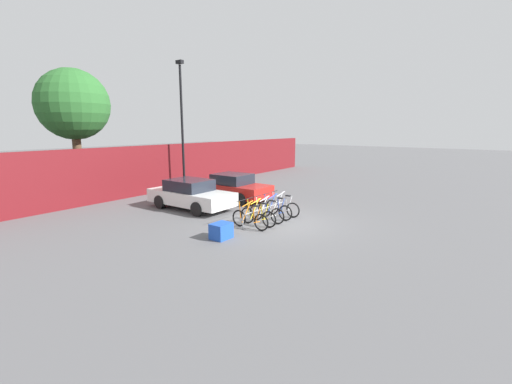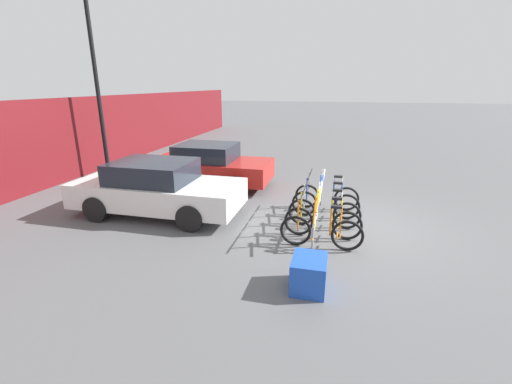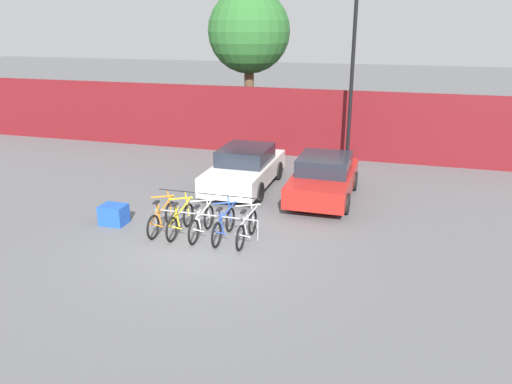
{
  "view_description": "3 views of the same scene",
  "coord_description": "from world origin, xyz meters",
  "px_view_note": "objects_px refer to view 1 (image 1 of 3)",
  "views": [
    {
      "loc": [
        -11.5,
        -7.03,
        3.82
      ],
      "look_at": [
        -0.19,
        1.08,
        1.19
      ],
      "focal_mm": 24.0,
      "sensor_mm": 36.0,
      "label": 1
    },
    {
      "loc": [
        -7.94,
        0.29,
        3.26
      ],
      "look_at": [
        -1.03,
        1.99,
        1.01
      ],
      "focal_mm": 24.0,
      "sensor_mm": 36.0,
      "label": 2
    },
    {
      "loc": [
        4.58,
        -10.72,
        5.38
      ],
      "look_at": [
        0.99,
        1.47,
        1.04
      ],
      "focal_mm": 35.0,
      "sensor_mm": 36.0,
      "label": 3
    }
  ],
  "objects_px": {
    "bicycle_white": "(267,213)",
    "bicycle_silver": "(282,207)",
    "tree_behind_hoarding": "(73,105)",
    "bicycle_orange": "(250,219)",
    "car_red": "(233,187)",
    "bike_rack": "(264,210)",
    "lamp_post": "(182,122)",
    "car_white": "(191,194)",
    "cargo_crate": "(221,231)",
    "bicycle_blue": "(275,210)",
    "bicycle_yellow": "(258,216)"
  },
  "relations": [
    {
      "from": "bicycle_white",
      "to": "car_red",
      "type": "bearing_deg",
      "value": 53.9
    },
    {
      "from": "lamp_post",
      "to": "bicycle_orange",
      "type": "bearing_deg",
      "value": -116.77
    },
    {
      "from": "cargo_crate",
      "to": "tree_behind_hoarding",
      "type": "bearing_deg",
      "value": 86.31
    },
    {
      "from": "bicycle_orange",
      "to": "bicycle_blue",
      "type": "bearing_deg",
      "value": 1.7
    },
    {
      "from": "bicycle_yellow",
      "to": "bicycle_blue",
      "type": "xyz_separation_m",
      "value": [
        1.23,
        0.0,
        0.0
      ]
    },
    {
      "from": "bicycle_orange",
      "to": "lamp_post",
      "type": "distance_m",
      "value": 9.7
    },
    {
      "from": "bicycle_silver",
      "to": "bicycle_yellow",
      "type": "bearing_deg",
      "value": -178.36
    },
    {
      "from": "bicycle_silver",
      "to": "lamp_post",
      "type": "relative_size",
      "value": 0.23
    },
    {
      "from": "bicycle_blue",
      "to": "lamp_post",
      "type": "height_order",
      "value": "lamp_post"
    },
    {
      "from": "bicycle_blue",
      "to": "lamp_post",
      "type": "relative_size",
      "value": 0.23
    },
    {
      "from": "bicycle_blue",
      "to": "tree_behind_hoarding",
      "type": "relative_size",
      "value": 0.25
    },
    {
      "from": "bicycle_white",
      "to": "bicycle_silver",
      "type": "height_order",
      "value": "same"
    },
    {
      "from": "bicycle_blue",
      "to": "bicycle_silver",
      "type": "relative_size",
      "value": 1.0
    },
    {
      "from": "car_white",
      "to": "cargo_crate",
      "type": "relative_size",
      "value": 6.14
    },
    {
      "from": "bicycle_yellow",
      "to": "bicycle_blue",
      "type": "bearing_deg",
      "value": 0.39
    },
    {
      "from": "bicycle_orange",
      "to": "car_red",
      "type": "bearing_deg",
      "value": 47.74
    },
    {
      "from": "bicycle_yellow",
      "to": "tree_behind_hoarding",
      "type": "relative_size",
      "value": 0.25
    },
    {
      "from": "bicycle_yellow",
      "to": "tree_behind_hoarding",
      "type": "height_order",
      "value": "tree_behind_hoarding"
    },
    {
      "from": "bike_rack",
      "to": "bicycle_white",
      "type": "bearing_deg",
      "value": -110.82
    },
    {
      "from": "bike_rack",
      "to": "bicycle_orange",
      "type": "distance_m",
      "value": 1.21
    },
    {
      "from": "bicycle_silver",
      "to": "tree_behind_hoarding",
      "type": "relative_size",
      "value": 0.25
    },
    {
      "from": "cargo_crate",
      "to": "bike_rack",
      "type": "bearing_deg",
      "value": 1.07
    },
    {
      "from": "bike_rack",
      "to": "bicycle_white",
      "type": "relative_size",
      "value": 1.71
    },
    {
      "from": "bicycle_silver",
      "to": "car_white",
      "type": "height_order",
      "value": "car_white"
    },
    {
      "from": "bicycle_blue",
      "to": "car_red",
      "type": "xyz_separation_m",
      "value": [
        1.98,
        3.88,
        0.31
      ]
    },
    {
      "from": "bicycle_white",
      "to": "tree_behind_hoarding",
      "type": "distance_m",
      "value": 11.87
    },
    {
      "from": "bicycle_orange",
      "to": "car_white",
      "type": "relative_size",
      "value": 0.4
    },
    {
      "from": "car_white",
      "to": "tree_behind_hoarding",
      "type": "distance_m",
      "value": 8.01
    },
    {
      "from": "car_white",
      "to": "bicycle_orange",
      "type": "bearing_deg",
      "value": -103.19
    },
    {
      "from": "bicycle_silver",
      "to": "cargo_crate",
      "type": "distance_m",
      "value": 3.94
    },
    {
      "from": "bicycle_blue",
      "to": "tree_behind_hoarding",
      "type": "bearing_deg",
      "value": 105.61
    },
    {
      "from": "lamp_post",
      "to": "tree_behind_hoarding",
      "type": "bearing_deg",
      "value": 150.16
    },
    {
      "from": "bicycle_silver",
      "to": "tree_behind_hoarding",
      "type": "distance_m",
      "value": 12.15
    },
    {
      "from": "bike_rack",
      "to": "bicycle_silver",
      "type": "distance_m",
      "value": 1.21
    },
    {
      "from": "cargo_crate",
      "to": "bicycle_blue",
      "type": "bearing_deg",
      "value": -1.69
    },
    {
      "from": "bicycle_silver",
      "to": "car_red",
      "type": "xyz_separation_m",
      "value": [
        1.35,
        3.88,
        0.31
      ]
    },
    {
      "from": "bicycle_white",
      "to": "cargo_crate",
      "type": "bearing_deg",
      "value": 175.67
    },
    {
      "from": "bicycle_orange",
      "to": "tree_behind_hoarding",
      "type": "height_order",
      "value": "tree_behind_hoarding"
    },
    {
      "from": "bike_rack",
      "to": "bicycle_yellow",
      "type": "distance_m",
      "value": 0.69
    },
    {
      "from": "car_white",
      "to": "tree_behind_hoarding",
      "type": "xyz_separation_m",
      "value": [
        -1.85,
        6.52,
        4.26
      ]
    },
    {
      "from": "bicycle_silver",
      "to": "tree_behind_hoarding",
      "type": "bearing_deg",
      "value": 108.4
    },
    {
      "from": "bicycle_orange",
      "to": "bicycle_silver",
      "type": "height_order",
      "value": "same"
    },
    {
      "from": "tree_behind_hoarding",
      "to": "bicycle_silver",
      "type": "bearing_deg",
      "value": -73.23
    },
    {
      "from": "bicycle_silver",
      "to": "bicycle_white",
      "type": "bearing_deg",
      "value": -178.36
    },
    {
      "from": "bicycle_blue",
      "to": "lamp_post",
      "type": "distance_m",
      "value": 9.11
    },
    {
      "from": "car_red",
      "to": "bicycle_yellow",
      "type": "bearing_deg",
      "value": -129.6
    },
    {
      "from": "bicycle_blue",
      "to": "car_red",
      "type": "relative_size",
      "value": 0.43
    },
    {
      "from": "bicycle_blue",
      "to": "tree_behind_hoarding",
      "type": "distance_m",
      "value": 11.99
    },
    {
      "from": "cargo_crate",
      "to": "tree_behind_hoarding",
      "type": "height_order",
      "value": "tree_behind_hoarding"
    },
    {
      "from": "bike_rack",
      "to": "bicycle_orange",
      "type": "bearing_deg",
      "value": -172.9
    }
  ]
}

